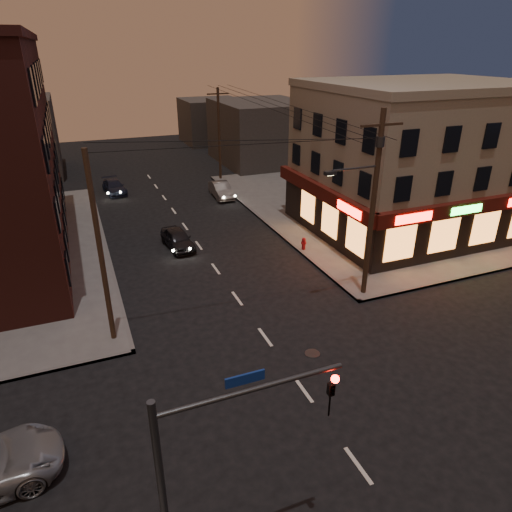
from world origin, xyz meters
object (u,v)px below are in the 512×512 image
sedan_near (178,239)px  sedan_far (114,187)px  fire_hydrant (304,243)px  sedan_mid (221,190)px

sedan_near → sedan_far: (-2.64, 15.00, -0.05)m
sedan_far → fire_hydrant: (10.46, -18.80, 0.00)m
sedan_mid → fire_hydrant: bearing=-81.4°
sedan_near → sedan_mid: size_ratio=0.92×
sedan_far → sedan_near: bearing=-86.3°
sedan_mid → fire_hydrant: sedan_mid is taller
sedan_near → sedan_mid: 11.85m
sedan_near → sedan_mid: bearing=51.5°
sedan_far → sedan_mid: bearing=-35.4°
sedan_near → sedan_mid: (6.40, 9.98, 0.03)m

